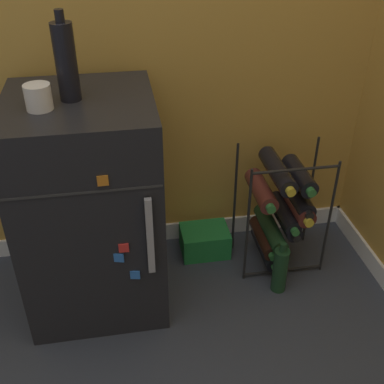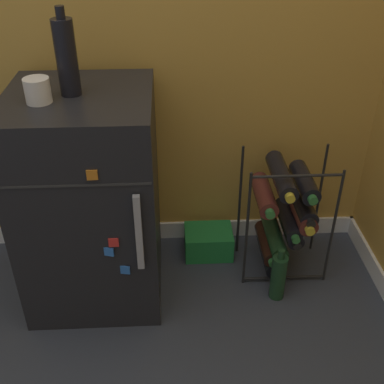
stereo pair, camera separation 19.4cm
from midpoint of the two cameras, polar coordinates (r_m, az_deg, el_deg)
ground_plane at (r=2.02m, az=-2.40°, el=-16.09°), size 14.00×14.00×0.00m
mini_fridge at (r=1.96m, az=-9.16°, el=-1.03°), size 0.53×0.57×0.89m
wine_rack at (r=2.17m, az=13.42°, el=-2.63°), size 0.38×0.33×0.58m
soda_box at (r=2.33m, az=4.36°, el=-5.98°), size 0.23×0.17×0.13m
fridge_top_cup at (r=1.69m, az=-14.70°, el=11.49°), size 0.09×0.09×0.08m
fridge_top_bottle at (r=1.71m, az=-11.45°, el=15.37°), size 0.07×0.07×0.30m
loose_bottle_floor at (r=2.12m, az=12.84°, el=-9.85°), size 0.07×0.07×0.25m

